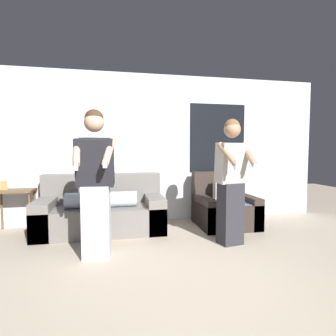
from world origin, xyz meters
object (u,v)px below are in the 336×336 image
object	(u,v)px
couch	(102,211)
person_right	(231,180)
person_left	(95,183)
side_table	(15,197)
armchair	(224,208)

from	to	relation	value
couch	person_right	size ratio (longest dim) A/B	1.13
couch	person_left	size ratio (longest dim) A/B	1.10
side_table	person_left	distance (m)	1.97
armchair	person_right	xyz separation A→B (m)	(-0.28, -0.89, 0.59)
side_table	person_left	xyz separation A→B (m)	(1.38, -1.36, 0.36)
couch	armchair	size ratio (longest dim) A/B	2.06
side_table	person_right	world-z (taller)	person_right
armchair	side_table	bearing A→B (deg)	174.65
couch	side_table	world-z (taller)	couch
person_left	person_right	bearing A→B (deg)	4.52
person_left	couch	bearing A→B (deg)	89.33
person_left	armchair	bearing A→B (deg)	26.30
side_table	person_left	bearing A→B (deg)	-44.70
side_table	couch	bearing A→B (deg)	-9.93
side_table	person_right	size ratio (longest dim) A/B	0.48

